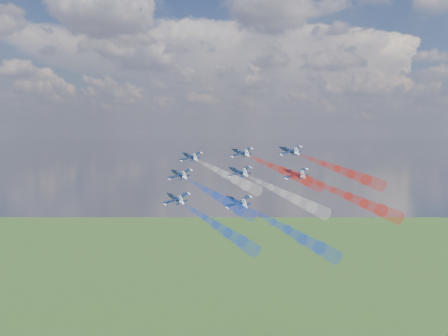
% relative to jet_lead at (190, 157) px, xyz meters
% --- Properties ---
extents(jet_lead, '(13.35, 13.04, 7.53)m').
position_rel_jet_lead_xyz_m(jet_lead, '(0.00, 0.00, 0.00)').
color(jet_lead, black).
extents(trail_lead, '(27.73, 23.23, 11.58)m').
position_rel_jet_lead_xyz_m(trail_lead, '(16.25, -12.44, -4.66)').
color(trail_lead, white).
extents(jet_inner_left, '(13.35, 13.04, 7.53)m').
position_rel_jet_lead_xyz_m(jet_inner_left, '(1.90, -14.41, -4.83)').
color(jet_inner_left, black).
extents(trail_inner_left, '(27.73, 23.23, 11.58)m').
position_rel_jet_lead_xyz_m(trail_inner_left, '(18.15, -26.85, -9.49)').
color(trail_inner_left, blue).
extents(jet_inner_right, '(13.35, 13.04, 7.53)m').
position_rel_jet_lead_xyz_m(jet_inner_right, '(17.29, 1.19, 1.53)').
color(jet_inner_right, black).
extents(trail_inner_right, '(27.73, 23.23, 11.58)m').
position_rel_jet_lead_xyz_m(trail_inner_right, '(33.54, -11.25, -3.13)').
color(trail_inner_right, red).
extents(jet_outer_left, '(13.35, 13.04, 7.53)m').
position_rel_jet_lead_xyz_m(jet_outer_left, '(6.25, -27.53, -10.68)').
color(jet_outer_left, black).
extents(trail_outer_left, '(27.73, 23.23, 11.58)m').
position_rel_jet_lead_xyz_m(trail_outer_left, '(22.50, -39.97, -15.34)').
color(trail_outer_left, blue).
extents(jet_center_third, '(13.35, 13.04, 7.53)m').
position_rel_jet_lead_xyz_m(jet_center_third, '(20.47, -12.24, -3.80)').
color(jet_center_third, black).
extents(trail_center_third, '(27.73, 23.23, 11.58)m').
position_rel_jet_lead_xyz_m(trail_center_third, '(36.72, -24.68, -8.46)').
color(trail_center_third, white).
extents(jet_outer_right, '(13.35, 13.04, 7.53)m').
position_rel_jet_lead_xyz_m(jet_outer_right, '(33.43, 0.95, 2.29)').
color(jet_outer_right, black).
extents(trail_outer_right, '(27.73, 23.23, 11.58)m').
position_rel_jet_lead_xyz_m(trail_outer_right, '(49.69, -11.49, -2.36)').
color(trail_outer_right, red).
extents(jet_rear_left, '(13.35, 13.04, 7.53)m').
position_rel_jet_lead_xyz_m(jet_rear_left, '(24.65, -28.15, -10.80)').
color(jet_rear_left, black).
extents(trail_rear_left, '(27.73, 23.23, 11.58)m').
position_rel_jet_lead_xyz_m(trail_rear_left, '(40.91, -40.58, -15.46)').
color(trail_rear_left, blue).
extents(jet_rear_right, '(13.35, 13.04, 7.53)m').
position_rel_jet_lead_xyz_m(jet_rear_right, '(37.67, -12.89, -3.94)').
color(jet_rear_right, black).
extents(trail_rear_right, '(27.73, 23.23, 11.58)m').
position_rel_jet_lead_xyz_m(trail_rear_right, '(53.92, -25.32, -8.59)').
color(trail_rear_right, red).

